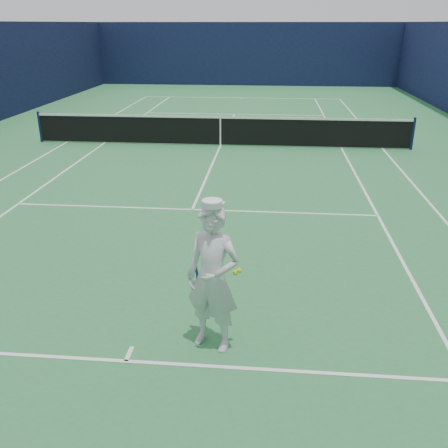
% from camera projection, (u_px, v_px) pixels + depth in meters
% --- Properties ---
extents(ground, '(80.00, 80.00, 0.00)m').
position_uv_depth(ground, '(220.00, 146.00, 17.20)').
color(ground, '#2C743F').
rests_on(ground, ground).
extents(court_markings, '(11.03, 23.83, 0.01)m').
position_uv_depth(court_markings, '(220.00, 146.00, 17.20)').
color(court_markings, white).
rests_on(court_markings, ground).
extents(windscreen_fence, '(20.12, 36.12, 4.00)m').
position_uv_depth(windscreen_fence, '(220.00, 86.00, 16.45)').
color(windscreen_fence, '#0E1435').
rests_on(windscreen_fence, ground).
extents(tennis_net, '(12.88, 0.09, 1.07)m').
position_uv_depth(tennis_net, '(220.00, 130.00, 17.00)').
color(tennis_net, '#141E4C').
rests_on(tennis_net, ground).
extents(tennis_player, '(0.83, 0.72, 2.01)m').
position_uv_depth(tennis_player, '(213.00, 278.00, 6.20)').
color(tennis_player, silver).
rests_on(tennis_player, ground).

